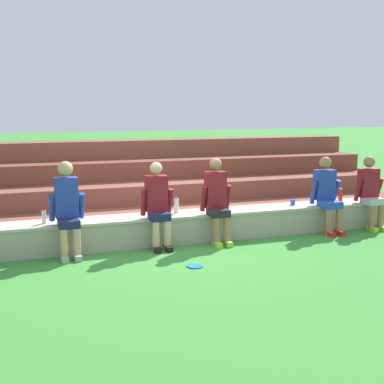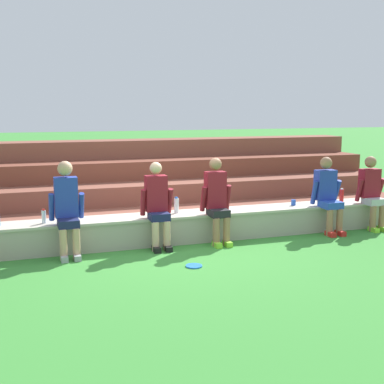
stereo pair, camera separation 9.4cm
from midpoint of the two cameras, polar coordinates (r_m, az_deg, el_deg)
ground_plane at (r=8.35m, az=-2.12°, el=-5.95°), size 80.00×80.00×0.00m
stone_seating_wall at (r=8.55m, az=-2.69°, el=-3.86°), size 8.25×0.60×0.47m
brick_bleachers at (r=10.75m, az=-6.40°, el=0.51°), size 10.32×2.94×1.49m
person_left_of_center at (r=7.87m, az=-13.88°, el=-1.59°), size 0.52×0.59×1.41m
person_center at (r=8.12m, az=-4.11°, el=-1.30°), size 0.51×0.53×1.35m
person_right_of_center at (r=8.39m, az=2.45°, el=-0.81°), size 0.51×0.53×1.39m
person_far_right at (r=9.42m, az=14.37°, el=-0.09°), size 0.54×0.59×1.34m
person_rightmost_edge at (r=9.95m, az=18.78°, el=0.16°), size 0.54×0.53×1.32m
water_bottle_mid_right at (r=8.11m, az=-16.29°, el=-2.64°), size 0.06×0.06×0.22m
water_bottle_mid_left at (r=9.99m, az=15.76°, el=-0.32°), size 0.08×0.08×0.25m
water_bottle_center_gap at (r=8.55m, az=-2.04°, el=-1.48°), size 0.08×0.08×0.27m
plastic_cup_middle at (r=9.41m, az=10.75°, el=-1.12°), size 0.08×0.08×0.10m
frisbee at (r=7.30m, az=-0.03°, el=-8.14°), size 0.23×0.23×0.02m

